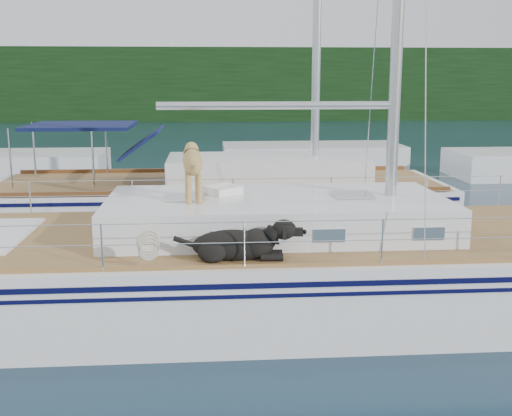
{
  "coord_description": "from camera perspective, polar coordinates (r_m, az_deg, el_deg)",
  "views": [
    {
      "loc": [
        -0.26,
        -9.69,
        3.63
      ],
      "look_at": [
        0.5,
        0.2,
        1.6
      ],
      "focal_mm": 45.0,
      "sensor_mm": 36.0,
      "label": 1
    }
  ],
  "objects": [
    {
      "name": "bg_boat_center",
      "position": [
        26.23,
        5.01,
        4.58
      ],
      "size": [
        7.2,
        3.0,
        11.65
      ],
      "color": "white",
      "rests_on": "ground"
    },
    {
      "name": "ground",
      "position": [
        10.35,
        -2.71,
        -8.98
      ],
      "size": [
        120.0,
        120.0,
        0.0
      ],
      "primitive_type": "plane",
      "color": "black",
      "rests_on": "ground"
    },
    {
      "name": "main_sailboat",
      "position": [
        10.13,
        -2.25,
        -5.4
      ],
      "size": [
        12.0,
        3.86,
        14.01
      ],
      "color": "white",
      "rests_on": "ground"
    },
    {
      "name": "shore_bank",
      "position": [
        55.97,
        -4.16,
        8.45
      ],
      "size": [
        92.0,
        1.0,
        1.2
      ],
      "primitive_type": "cube",
      "color": "#595147",
      "rests_on": "ground"
    },
    {
      "name": "tree_line",
      "position": [
        54.69,
        -4.19,
        10.9
      ],
      "size": [
        90.0,
        3.0,
        6.0
      ],
      "primitive_type": "cube",
      "color": "black",
      "rests_on": "ground"
    },
    {
      "name": "neighbor_sailboat",
      "position": [
        15.78,
        -2.99,
        0.59
      ],
      "size": [
        11.0,
        3.5,
        13.3
      ],
      "color": "white",
      "rests_on": "ground"
    }
  ]
}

